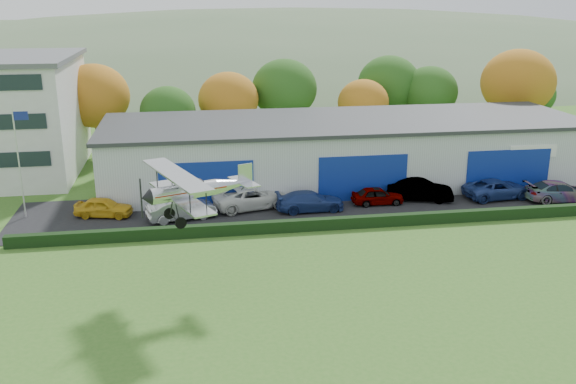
{
  "coord_description": "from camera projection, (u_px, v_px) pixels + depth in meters",
  "views": [
    {
      "loc": [
        -8.2,
        -23.17,
        15.23
      ],
      "look_at": [
        -2.64,
        11.05,
        4.43
      ],
      "focal_mm": 39.24,
      "sensor_mm": 36.0,
      "label": 1
    }
  ],
  "objects": [
    {
      "name": "car_6",
      "position": [
        497.0,
        189.0,
        49.33
      ],
      "size": [
        5.61,
        3.03,
        1.49
      ],
      "primitive_type": "imported",
      "rotation": [
        0.0,
        0.0,
        1.68
      ],
      "color": "navy",
      "rests_on": "apron"
    },
    {
      "name": "car_4",
      "position": [
        377.0,
        196.0,
        47.91
      ],
      "size": [
        3.95,
        1.63,
        1.34
      ],
      "primitive_type": "imported",
      "rotation": [
        0.0,
        0.0,
        1.56
      ],
      "color": "gray",
      "rests_on": "apron"
    },
    {
      "name": "tree_belt",
      "position": [
        275.0,
        95.0,
        64.37
      ],
      "size": [
        75.7,
        13.22,
        10.12
      ],
      "color": "#3D2614",
      "rests_on": "ground"
    },
    {
      "name": "car_7",
      "position": [
        560.0,
        191.0,
        48.67
      ],
      "size": [
        5.46,
        2.48,
        1.55
      ],
      "primitive_type": "imported",
      "rotation": [
        0.0,
        0.0,
        1.51
      ],
      "color": "gray",
      "rests_on": "apron"
    },
    {
      "name": "biplane",
      "position": [
        194.0,
        189.0,
        32.61
      ],
      "size": [
        6.27,
        7.05,
        2.67
      ],
      "rotation": [
        0.0,
        0.0,
        0.36
      ],
      "color": "silver"
    },
    {
      "name": "car_0",
      "position": [
        104.0,
        207.0,
        45.2
      ],
      "size": [
        4.36,
        2.5,
        1.4
      ],
      "primitive_type": "imported",
      "rotation": [
        0.0,
        0.0,
        1.35
      ],
      "color": "gold",
      "rests_on": "apron"
    },
    {
      "name": "car_2",
      "position": [
        252.0,
        197.0,
        47.03
      ],
      "size": [
        6.3,
        4.03,
        1.62
      ],
      "primitive_type": "imported",
      "rotation": [
        0.0,
        0.0,
        1.82
      ],
      "color": "silver",
      "rests_on": "apron"
    },
    {
      "name": "car_5",
      "position": [
        420.0,
        190.0,
        48.79
      ],
      "size": [
        5.38,
        3.21,
        1.68
      ],
      "primitive_type": "imported",
      "rotation": [
        0.0,
        0.0,
        1.27
      ],
      "color": "gray",
      "rests_on": "apron"
    },
    {
      "name": "hedge",
      "position": [
        357.0,
        222.0,
        43.23
      ],
      "size": [
        46.0,
        0.6,
        0.8
      ],
      "primitive_type": "cube",
      "color": "black",
      "rests_on": "ground"
    },
    {
      "name": "distant_hills",
      "position": [
        202.0,
        111.0,
        162.77
      ],
      "size": [
        430.0,
        196.0,
        56.0
      ],
      "color": "#4C6642",
      "rests_on": "ground"
    },
    {
      "name": "car_1",
      "position": [
        181.0,
        209.0,
        44.58
      ],
      "size": [
        5.13,
        2.89,
        1.6
      ],
      "primitive_type": "imported",
      "rotation": [
        0.0,
        0.0,
        1.83
      ],
      "color": "silver",
      "rests_on": "apron"
    },
    {
      "name": "flagpole",
      "position": [
        19.0,
        153.0,
        43.89
      ],
      "size": [
        1.05,
        0.1,
        8.0
      ],
      "color": "silver",
      "rests_on": "ground"
    },
    {
      "name": "hangar",
      "position": [
        344.0,
        150.0,
        53.96
      ],
      "size": [
        40.6,
        12.6,
        5.3
      ],
      "color": "#B2B7BC",
      "rests_on": "ground"
    },
    {
      "name": "apron",
      "position": [
        340.0,
        205.0,
        47.86
      ],
      "size": [
        48.0,
        9.0,
        0.05
      ],
      "primitive_type": "cube",
      "color": "black",
      "rests_on": "ground"
    },
    {
      "name": "ground",
      "position": [
        388.0,
        359.0,
        27.62
      ],
      "size": [
        300.0,
        300.0,
        0.0
      ],
      "primitive_type": "plane",
      "color": "#366821",
      "rests_on": "ground"
    },
    {
      "name": "car_3",
      "position": [
        310.0,
        201.0,
        46.45
      ],
      "size": [
        5.09,
        2.18,
        1.46
      ],
      "primitive_type": "imported",
      "rotation": [
        0.0,
        0.0,
        1.6
      ],
      "color": "navy",
      "rests_on": "apron"
    }
  ]
}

